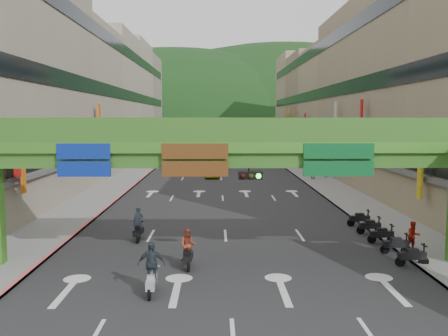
{
  "coord_description": "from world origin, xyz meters",
  "views": [
    {
      "loc": [
        -0.52,
        -17.49,
        7.12
      ],
      "look_at": [
        0.0,
        18.0,
        3.5
      ],
      "focal_mm": 40.0,
      "sensor_mm": 36.0,
      "label": 1
    }
  ],
  "objects_px": {
    "overpass_near": "(248,159)",
    "car_silver": "(185,166)",
    "scooter_rider_mid": "(188,248)",
    "scooter_rider_near": "(138,225)",
    "car_yellow": "(213,172)",
    "pedestrian_red": "(413,239)"
  },
  "relations": [
    {
      "from": "overpass_near",
      "to": "car_silver",
      "type": "relative_size",
      "value": 5.99
    },
    {
      "from": "overpass_near",
      "to": "pedestrian_red",
      "type": "xyz_separation_m",
      "value": [
        8.87,
        2.62,
        -4.44
      ]
    },
    {
      "from": "overpass_near",
      "to": "scooter_rider_near",
      "type": "bearing_deg",
      "value": 137.97
    },
    {
      "from": "car_yellow",
      "to": "pedestrian_red",
      "type": "distance_m",
      "value": 34.86
    },
    {
      "from": "scooter_rider_mid",
      "to": "pedestrian_red",
      "type": "relative_size",
      "value": 1.25
    },
    {
      "from": "car_silver",
      "to": "pedestrian_red",
      "type": "xyz_separation_m",
      "value": [
        14.45,
        -39.99,
        -0.0
      ]
    },
    {
      "from": "overpass_near",
      "to": "car_silver",
      "type": "bearing_deg",
      "value": 97.46
    },
    {
      "from": "overpass_near",
      "to": "car_silver",
      "type": "height_order",
      "value": "overpass_near"
    },
    {
      "from": "scooter_rider_mid",
      "to": "scooter_rider_near",
      "type": "bearing_deg",
      "value": 120.89
    },
    {
      "from": "scooter_rider_mid",
      "to": "car_yellow",
      "type": "height_order",
      "value": "scooter_rider_mid"
    },
    {
      "from": "scooter_rider_near",
      "to": "overpass_near",
      "type": "bearing_deg",
      "value": -42.03
    },
    {
      "from": "overpass_near",
      "to": "car_yellow",
      "type": "distance_m",
      "value": 36.1
    },
    {
      "from": "scooter_rider_near",
      "to": "pedestrian_red",
      "type": "distance_m",
      "value": 15.1
    },
    {
      "from": "scooter_rider_mid",
      "to": "car_yellow",
      "type": "bearing_deg",
      "value": 88.56
    },
    {
      "from": "overpass_near",
      "to": "scooter_rider_near",
      "type": "xyz_separation_m",
      "value": [
        -5.98,
        5.39,
        -4.29
      ]
    },
    {
      "from": "pedestrian_red",
      "to": "car_silver",
      "type": "bearing_deg",
      "value": 100.44
    },
    {
      "from": "pedestrian_red",
      "to": "overpass_near",
      "type": "bearing_deg",
      "value": -172.97
    },
    {
      "from": "car_yellow",
      "to": "pedestrian_red",
      "type": "bearing_deg",
      "value": -69.07
    },
    {
      "from": "scooter_rider_near",
      "to": "pedestrian_red",
      "type": "bearing_deg",
      "value": -10.56
    },
    {
      "from": "overpass_near",
      "to": "scooter_rider_mid",
      "type": "height_order",
      "value": "overpass_near"
    },
    {
      "from": "scooter_rider_mid",
      "to": "car_silver",
      "type": "distance_m",
      "value": 42.6
    },
    {
      "from": "scooter_rider_near",
      "to": "car_yellow",
      "type": "distance_m",
      "value": 30.65
    }
  ]
}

